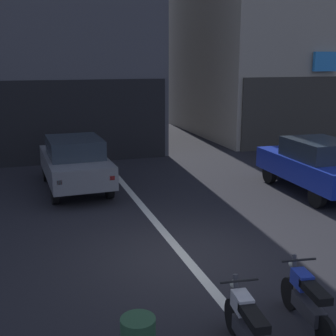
{
  "coord_description": "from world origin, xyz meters",
  "views": [
    {
      "loc": [
        -2.94,
        -7.97,
        3.93
      ],
      "look_at": [
        0.28,
        2.0,
        1.4
      ],
      "focal_mm": 47.98,
      "sensor_mm": 36.0,
      "label": 1
    }
  ],
  "objects_px": {
    "motorcycle_white_row_leftmost": "(247,326)",
    "motorcycle_blue_row_left_mid": "(307,300)",
    "car_grey_crossing_near": "(75,162)",
    "car_blue_parked_kerbside": "(316,164)",
    "car_red_down_street": "(124,128)"
  },
  "relations": [
    {
      "from": "motorcycle_white_row_leftmost",
      "to": "motorcycle_blue_row_left_mid",
      "type": "relative_size",
      "value": 1.0
    },
    {
      "from": "car_grey_crossing_near",
      "to": "motorcycle_blue_row_left_mid",
      "type": "distance_m",
      "value": 8.94
    },
    {
      "from": "car_blue_parked_kerbside",
      "to": "car_red_down_street",
      "type": "bearing_deg",
      "value": 113.39
    },
    {
      "from": "car_red_down_street",
      "to": "motorcycle_blue_row_left_mid",
      "type": "bearing_deg",
      "value": -92.21
    },
    {
      "from": "car_red_down_street",
      "to": "motorcycle_blue_row_left_mid",
      "type": "distance_m",
      "value": 15.01
    },
    {
      "from": "car_grey_crossing_near",
      "to": "car_blue_parked_kerbside",
      "type": "relative_size",
      "value": 1.01
    },
    {
      "from": "motorcycle_blue_row_left_mid",
      "to": "car_grey_crossing_near",
      "type": "bearing_deg",
      "value": 105.58
    },
    {
      "from": "motorcycle_white_row_leftmost",
      "to": "car_blue_parked_kerbside",
      "type": "bearing_deg",
      "value": 48.54
    },
    {
      "from": "car_red_down_street",
      "to": "motorcycle_white_row_leftmost",
      "type": "bearing_deg",
      "value": -96.48
    },
    {
      "from": "motorcycle_blue_row_left_mid",
      "to": "motorcycle_white_row_leftmost",
      "type": "bearing_deg",
      "value": -164.56
    },
    {
      "from": "car_red_down_street",
      "to": "car_blue_parked_kerbside",
      "type": "bearing_deg",
      "value": -66.61
    },
    {
      "from": "car_blue_parked_kerbside",
      "to": "car_red_down_street",
      "type": "height_order",
      "value": "same"
    },
    {
      "from": "car_red_down_street",
      "to": "motorcycle_blue_row_left_mid",
      "type": "xyz_separation_m",
      "value": [
        -0.58,
        -15.0,
        -0.43
      ]
    },
    {
      "from": "car_red_down_street",
      "to": "motorcycle_white_row_leftmost",
      "type": "xyz_separation_m",
      "value": [
        -1.74,
        -15.32,
        -0.43
      ]
    },
    {
      "from": "car_grey_crossing_near",
      "to": "motorcycle_blue_row_left_mid",
      "type": "bearing_deg",
      "value": -74.42
    }
  ]
}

